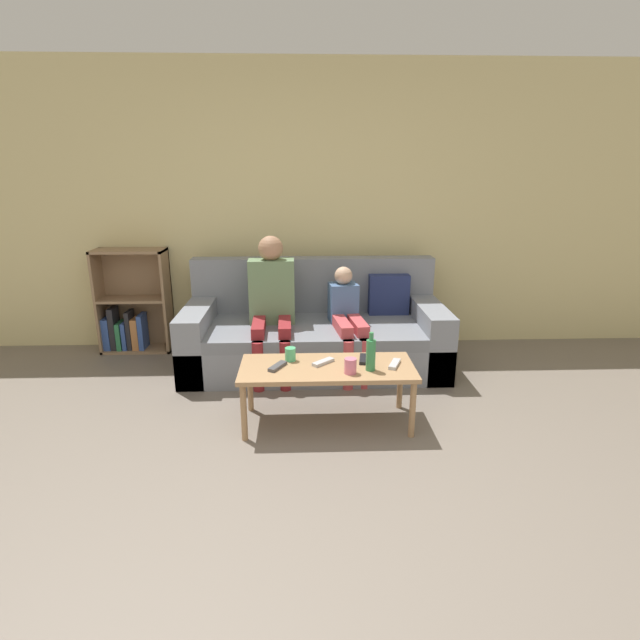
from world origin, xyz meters
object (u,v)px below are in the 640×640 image
Objects in this scene: cup_far at (350,366)px; tv_remote_1 at (278,366)px; bookshelf at (132,310)px; tv_remote_3 at (395,364)px; tv_remote_2 at (363,359)px; tv_remote_0 at (323,362)px; bottle at (371,354)px; person_adult at (272,297)px; cup_near at (290,354)px; couch at (315,334)px; coffee_table at (327,372)px; person_child at (347,316)px.

cup_far is 0.58× the size of tv_remote_1.
tv_remote_3 is (2.21, -1.54, 0.04)m from bookshelf.
tv_remote_3 is (0.20, -0.10, 0.00)m from tv_remote_2.
tv_remote_0 is (1.74, -1.49, 0.04)m from bookshelf.
bottle is at bearing -72.31° from tv_remote_2.
bottle is (2.04, -1.61, 0.14)m from bookshelf.
person_adult is 0.90m from cup_near.
tv_remote_3 is at bearing 40.66° from tv_remote_0.
bookshelf is (-1.72, 0.45, 0.11)m from couch.
tv_remote_1 is (-0.30, -0.06, 0.00)m from tv_remote_0.
coffee_table is 7.35× the size of tv_remote_0.
cup_near reaches higher than tv_remote_1.
bookshelf is at bearing 156.07° from person_adult.
cup_far is at bearing -136.63° from tv_remote_3.
cup_near is at bearing -149.73° from tv_remote_0.
cup_far is (-0.07, -1.04, -0.03)m from person_child.
couch is 0.53m from person_adult.
tv_remote_1 is at bearing -47.18° from bookshelf.
person_adult is at bearing 123.14° from bottle.
person_child is (0.26, -0.17, 0.21)m from couch.
person_child reaches higher than coffee_table.
tv_remote_3 is (0.86, -0.98, -0.22)m from person_adult.
bookshelf is 1.10× the size of person_child.
cup_far is at bearing 1.36° from tv_remote_0.
cup_near is 0.53× the size of tv_remote_1.
tv_remote_1 is at bearing -127.33° from person_child.
bookshelf is 2.48m from tv_remote_2.
bookshelf is 2.69m from tv_remote_3.
cup_far reaches higher than cup_near.
bottle is at bearing 22.96° from tv_remote_1.
person_adult is (-0.37, -0.10, 0.36)m from couch.
coffee_table is 4.50× the size of bottle.
tv_remote_3 reaches higher than coffee_table.
couch is 12.51× the size of tv_remote_2.
bottle is at bearing -135.29° from tv_remote_3.
tv_remote_0 is 0.47m from tv_remote_3.
tv_remote_3 is at bearing -65.52° from couch.
tv_remote_1 is at bearing -160.59° from tv_remote_2.
bottle is at bearing -58.47° from person_adult.
person_adult is (1.35, -0.55, 0.26)m from bookshelf.
bookshelf is 2.12m from tv_remote_1.
tv_remote_0 is at bearing -161.80° from tv_remote_2.
couch is 1.00m from cup_near.
tv_remote_0 is (0.22, -0.07, -0.03)m from cup_near.
cup_near is at bearing 160.25° from bottle.
tv_remote_3 is at bearing -0.91° from coffee_table.
bookshelf is at bearing -173.70° from tv_remote_0.
coffee_table is at bearing -24.15° from cup_near.
tv_remote_1 is at bearing 167.25° from cup_far.
bottle is (0.32, -1.16, 0.24)m from couch.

